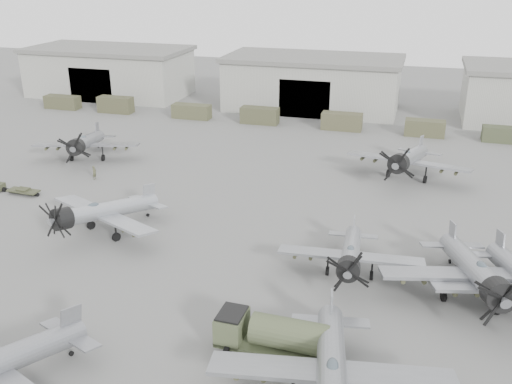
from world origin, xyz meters
TOP-DOWN VIEW (x-y plane):
  - ground at (0.00, 0.00)m, footprint 220.00×220.00m
  - hangar_left at (-38.00, 61.96)m, footprint 29.00×14.80m
  - hangar_center at (0.00, 61.96)m, footprint 29.00×14.80m
  - support_truck_0 at (-40.50, 50.00)m, footprint 5.97×2.20m
  - support_truck_1 at (-30.47, 50.00)m, footprint 5.75×2.20m
  - support_truck_2 at (-17.06, 50.00)m, footprint 6.11×2.20m
  - support_truck_3 at (-5.84, 50.00)m, footprint 5.79×2.20m
  - support_truck_4 at (6.76, 50.00)m, footprint 5.92×2.20m
  - support_truck_5 at (18.58, 50.00)m, footprint 5.56×2.20m
  - support_truck_6 at (29.24, 50.00)m, footprint 6.00×2.20m
  - aircraft_near_2 at (14.32, -6.90)m, footprint 13.82×12.44m
  - aircraft_mid_1 at (-9.08, 8.85)m, footprint 12.35×11.19m
  - aircraft_mid_2 at (13.50, 7.55)m, footprint 11.43×10.29m
  - aircraft_far_0 at (-21.67, 26.86)m, footprint 13.01×11.71m
  - aircraft_far_1 at (16.86, 31.03)m, footprint 14.04×12.64m
  - aircraft_extra_119 at (22.61, 6.59)m, footprint 13.69×12.33m
  - fuel_tanker at (10.15, -3.41)m, footprint 7.46×3.23m
  - tug_trailer at (-24.40, 15.31)m, footprint 6.06×1.41m
  - ground_crew at (-17.32, 21.38)m, footprint 0.43×0.62m

SIDE VIEW (x-z plane):
  - ground at x=0.00m, z-range 0.00..0.00m
  - tug_trailer at x=-24.40m, z-range -0.15..1.06m
  - ground_crew at x=-17.32m, z-range 0.00..1.61m
  - support_truck_6 at x=29.24m, z-range 0.00..2.10m
  - support_truck_0 at x=-40.50m, z-range 0.00..2.17m
  - support_truck_2 at x=-17.06m, z-range 0.00..2.22m
  - support_truck_5 at x=18.58m, z-range 0.00..2.32m
  - support_truck_3 at x=-5.84m, z-range 0.00..2.50m
  - support_truck_4 at x=6.76m, z-range 0.00..2.51m
  - support_truck_1 at x=-30.47m, z-range 0.00..2.62m
  - fuel_tanker at x=10.15m, z-range 0.21..3.06m
  - aircraft_mid_2 at x=13.50m, z-range -0.21..4.36m
  - aircraft_mid_1 at x=-9.08m, z-range -0.23..4.82m
  - aircraft_far_0 at x=-21.67m, z-range -0.23..4.96m
  - aircraft_extra_119 at x=22.61m, z-range -0.25..5.20m
  - aircraft_near_2 at x=14.32m, z-range -0.25..5.24m
  - aircraft_far_1 at x=16.86m, z-range -0.25..5.32m
  - hangar_left at x=-38.00m, z-range 0.02..8.72m
  - hangar_center at x=0.00m, z-range 0.02..8.72m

